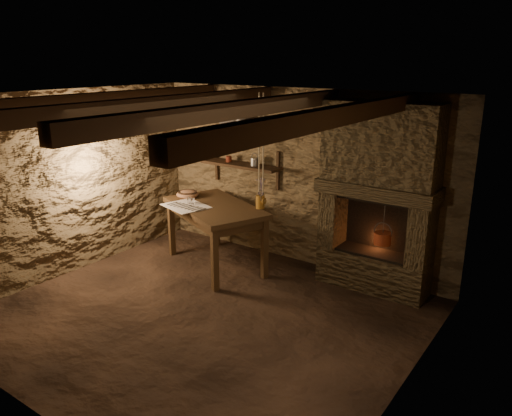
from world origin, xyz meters
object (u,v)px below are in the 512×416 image
Objects in this scene: stoneware_jug at (260,195)px; iron_stockpot at (243,125)px; red_pot at (383,238)px; work_table at (215,233)px; wooden_bowl at (188,194)px.

iron_stockpot is at bearing 154.31° from stoneware_jug.
iron_stockpot is 2.46m from red_pot.
wooden_bowl is (-0.58, 0.10, 0.44)m from work_table.
wooden_bowl is 0.59× the size of red_pot.
red_pot is (1.57, 0.31, -0.34)m from stoneware_jug.
stoneware_jug is at bearing 45.57° from work_table.
iron_stockpot is at bearing 45.29° from wooden_bowl.
work_table is at bearing -9.69° from wooden_bowl.
stoneware_jug reaches higher than red_pot.
wooden_bowl is at bearing -166.42° from work_table.
stoneware_jug is at bearing -36.11° from iron_stockpot.
stoneware_jug is 0.75× the size of red_pot.
work_table is 4.30× the size of stoneware_jug.
iron_stockpot is 0.48× the size of red_pot.
iron_stockpot is (-0.01, 0.67, 1.40)m from work_table.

